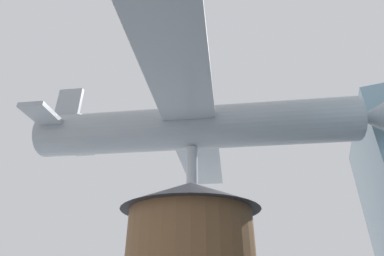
{
  "coord_description": "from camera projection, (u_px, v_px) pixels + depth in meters",
  "views": [
    {
      "loc": [
        9.91,
        4.03,
        1.3
      ],
      "look_at": [
        0.0,
        0.0,
        6.97
      ],
      "focal_mm": 28.0,
      "sensor_mm": 36.0,
      "label": 1
    }
  ],
  "objects": [
    {
      "name": "suspended_airplane",
      "position": [
        199.0,
        127.0,
        12.08
      ],
      "size": [
        14.55,
        14.29,
        3.23
      ],
      "rotation": [
        0.0,
        0.0,
        0.26
      ],
      "color": "#93999E",
      "rests_on": "support_pylon_central"
    },
    {
      "name": "support_pylon_central",
      "position": [
        192.0,
        229.0,
        10.27
      ],
      "size": [
        0.43,
        0.43,
        6.09
      ],
      "color": "#B7B7BC",
      "rests_on": "ground_plane"
    }
  ]
}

